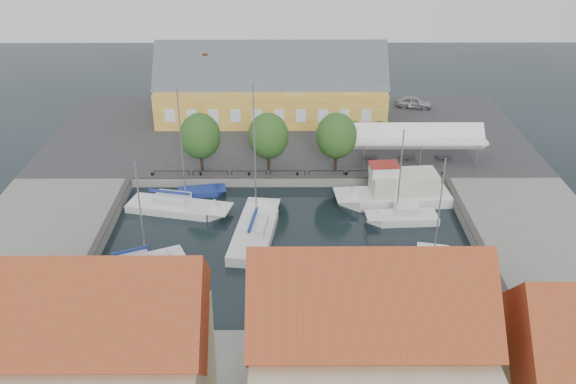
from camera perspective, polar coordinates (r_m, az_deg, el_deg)
The scene contains 19 objects.
ground at distance 57.37m, azimuth 0.02°, elevation -4.07°, with size 140.00×140.00×0.00m, color black.
north_quay at distance 77.76m, azimuth -0.05°, elevation 5.08°, with size 56.00×26.00×1.00m, color #2D2D30.
west_quay at distance 59.53m, azimuth -21.72°, elevation -4.42°, with size 12.00×24.00×1.00m, color slate.
east_quay at distance 59.70m, azimuth 21.72°, elevation -4.33°, with size 12.00×24.00×1.00m, color slate.
quay_edge_fittings at distance 60.97m, azimuth 0.02°, elevation -0.90°, with size 56.00×24.72×0.40m.
warehouse at distance 81.48m, azimuth -1.91°, elevation 9.05°, with size 28.56×14.00×9.55m.
tent_canopy at distance 70.15m, azimuth 11.52°, elevation 4.79°, with size 14.00×4.00×2.83m.
quay_trees at distance 65.95m, azimuth -1.77°, elevation 5.00°, with size 18.20×4.20×6.30m.
car_silver at distance 86.74m, azimuth 11.16°, elevation 7.84°, with size 1.84×4.58×1.56m, color #9B9EA2.
car_red at distance 74.39m, azimuth -2.07°, elevation 4.99°, with size 1.45×4.15×1.37m, color #511214.
center_sailboat at distance 57.36m, azimuth -2.98°, elevation -3.70°, with size 4.53×11.14×14.60m.
trawler at distance 63.65m, azimuth 9.68°, elevation -0.09°, with size 11.68×4.30×5.00m.
east_boat_a at distance 60.74m, azimuth 10.22°, elevation -2.36°, with size 6.90×2.64×9.81m.
east_boat_c at distance 52.91m, azimuth 12.64°, elevation -7.48°, with size 4.44×8.88×10.95m.
west_boat_a at distance 62.48m, azimuth -9.87°, elevation -1.43°, with size 10.45×5.05×13.22m.
west_boat_d at distance 54.39m, azimuth -13.21°, elevation -6.48°, with size 7.61×5.09×10.11m.
launch_sw at distance 49.50m, azimuth -16.39°, elevation -10.97°, with size 4.58×4.08×0.98m.
launch_nw at distance 65.41m, azimuth -7.76°, elevation -0.07°, with size 5.06×2.67×0.88m.
townhouses at distance 35.27m, azimuth 3.46°, elevation -15.65°, with size 36.30×8.50×12.00m.
Camera 1 is at (-0.23, -49.04, 29.78)m, focal length 40.00 mm.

